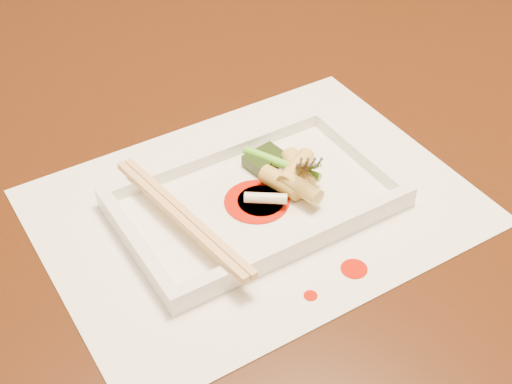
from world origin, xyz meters
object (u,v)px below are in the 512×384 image
table (228,188)px  placemat (256,207)px  plate_base (256,203)px  chopstick_a (178,217)px  fork (309,105)px

table → placemat: placemat is taller
placemat → plate_base: bearing=0.0°
table → plate_base: bearing=-108.5°
plate_base → chopstick_a: 0.08m
table → fork: 0.22m
table → placemat: bearing=-108.5°
placemat → fork: size_ratio=2.86×
chopstick_a → plate_base: bearing=0.0°
chopstick_a → table: bearing=47.6°
table → chopstick_a: chopstick_a is taller
fork → placemat: bearing=-165.6°
chopstick_a → fork: bearing=6.8°
fork → plate_base: bearing=-165.6°
table → fork: bearing=-79.7°
fork → chopstick_a: bearing=-173.2°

